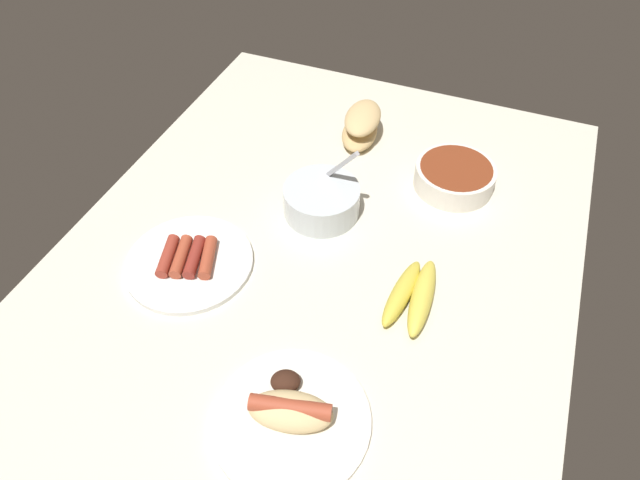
{
  "coord_description": "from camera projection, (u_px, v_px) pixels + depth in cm",
  "views": [
    {
      "loc": [
        -61.32,
        -25.42,
        76.35
      ],
      "look_at": [
        1.78,
        -0.41,
        3.0
      ],
      "focal_mm": 31.78,
      "sensor_mm": 36.0,
      "label": 1
    }
  ],
  "objects": [
    {
      "name": "bread_stack",
      "position": [
        361.0,
        125.0,
        1.22
      ],
      "size": [
        14.56,
        9.33,
        7.2
      ],
      "color": "tan",
      "rests_on": "ground_plane"
    },
    {
      "name": "banana_bunch",
      "position": [
        413.0,
        295.0,
        0.93
      ],
      "size": [
        16.47,
        8.02,
        3.55
      ],
      "color": "gold",
      "rests_on": "ground_plane"
    },
    {
      "name": "plate_hotdog_assembled",
      "position": [
        291.0,
        414.0,
        0.79
      ],
      "size": [
        22.71,
        22.71,
        5.61
      ],
      "color": "white",
      "rests_on": "ground_plane"
    },
    {
      "name": "bowl_coleslaw",
      "position": [
        322.0,
        199.0,
        1.07
      ],
      "size": [
        14.45,
        14.45,
        15.52
      ],
      "color": "silver",
      "rests_on": "ground_plane"
    },
    {
      "name": "bowl_chili",
      "position": [
        455.0,
        176.0,
        1.12
      ],
      "size": [
        15.78,
        15.78,
        4.84
      ],
      "color": "white",
      "rests_on": "ground_plane"
    },
    {
      "name": "plate_sausages",
      "position": [
        189.0,
        261.0,
        0.99
      ],
      "size": [
        22.49,
        22.49,
        3.14
      ],
      "color": "white",
      "rests_on": "ground_plane"
    },
    {
      "name": "ground_plane",
      "position": [
        314.0,
        263.0,
        1.02
      ],
      "size": [
        120.0,
        90.0,
        3.0
      ],
      "primitive_type": "cube",
      "color": "silver"
    }
  ]
}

